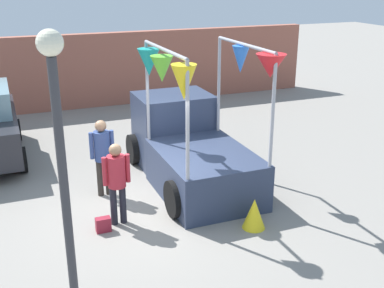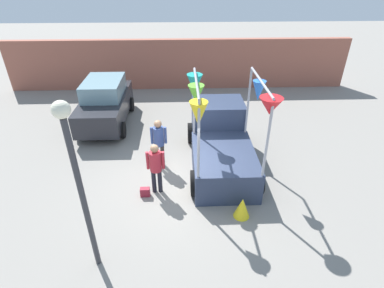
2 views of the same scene
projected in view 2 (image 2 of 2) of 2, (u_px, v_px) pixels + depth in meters
name	position (u px, v px, depth m)	size (l,w,h in m)	color
ground_plane	(180.00, 185.00, 9.35)	(60.00, 60.00, 0.00)	gray
vendor_truck	(220.00, 139.00, 10.05)	(2.42, 4.13, 3.25)	#2D3851
parked_car	(105.00, 103.00, 12.48)	(1.88, 4.00, 1.88)	#26262B
person_customer	(156.00, 164.00, 8.57)	(0.53, 0.34, 1.64)	black
person_vendor	(159.00, 139.00, 9.72)	(0.53, 0.34, 1.70)	#2D2823
handbag	(145.00, 192.00, 8.83)	(0.28, 0.16, 0.28)	maroon
street_lamp	(76.00, 171.00, 5.57)	(0.32, 0.32, 4.02)	#333338
brick_boundary_wall	(179.00, 64.00, 15.97)	(18.00, 0.36, 2.60)	#9E5947
folded_kite_bundle_sunflower	(242.00, 208.00, 8.04)	(0.44, 0.44, 0.60)	yellow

